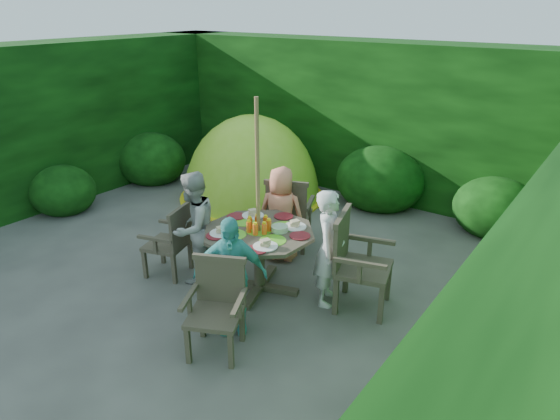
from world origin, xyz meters
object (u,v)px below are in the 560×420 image
Objects in this scene: parasol_pole at (258,200)px; child_right at (329,248)px; child_front at (230,275)px; patio_table at (259,240)px; dome_tent at (252,197)px; garden_chair_left at (172,240)px; child_left at (194,227)px; garden_chair_front at (217,305)px; garden_chair_back at (289,213)px; garden_chair_right at (356,261)px; child_back at (281,214)px.

parasol_pole is 1.69× the size of child_right.
child_right is at bearing 25.82° from child_front.
dome_tent reaches higher than patio_table.
child_left is at bearing 91.11° from garden_chair_left.
parasol_pole is at bearing -65.23° from dome_tent.
parasol_pole is at bearing 99.06° from child_left.
patio_table is at bearing 81.44° from garden_chair_front.
parasol_pole reaches higher than garden_chair_back.
dome_tent is at bearing 88.89° from child_front.
child_front is at bearing -72.44° from patio_table.
garden_chair_right is (1.04, 0.34, -0.55)m from parasol_pole.
parasol_pole is 1.22m from garden_chair_right.
child_front is (-0.52, -1.01, -0.04)m from child_right.
garden_chair_left is 0.65× the size of child_right.
patio_table is at bearing 30.68° from parasol_pole.
dome_tent is at bearing 34.82° from child_right.
child_front is (1.30, -0.42, 0.16)m from garden_chair_left.
garden_chair_left is at bearing 126.98° from garden_chair_front.
child_right is at bearing -52.54° from dome_tent.
garden_chair_back is 0.73× the size of child_left.
garden_chair_back is 1.37m from child_left.
garden_chair_front is at bearing 142.97° from child_right.
parasol_pole is 0.94m from child_back.
garden_chair_back reaches higher than garden_chair_front.
garden_chair_right reaches higher than garden_chair_front.
child_right is 1.13m from child_front.
child_front is at bearing 55.00° from garden_chair_left.
garden_chair_back is 1.90m from child_front.
child_back is (-0.25, 0.76, -0.01)m from patio_table.
child_front reaches higher than garden_chair_back.
garden_chair_left is 0.69× the size of child_front.
garden_chair_front is (1.38, -0.71, 0.01)m from garden_chair_left.
parasol_pole is 0.92m from child_right.
garden_chair_left is at bearing -162.07° from parasol_pole.
child_left is 1.13m from child_front.
garden_chair_front is (0.32, -1.06, -0.16)m from patio_table.
child_left is at bearing -80.76° from dome_tent.
child_right is (0.43, 1.30, 0.19)m from garden_chair_front.
child_left is (-0.77, -0.25, 0.04)m from patio_table.
parasol_pole is 1.27m from garden_chair_front.
child_front is (0.49, -1.52, 0.00)m from child_back.
child_front is at bearing 134.26° from child_right.
dome_tent reaches higher than child_front.
patio_table reaches higher than garden_chair_left.
garden_chair_back is at bearing 35.15° from child_right.
patio_table reaches higher than garden_chair_front.
child_right is (1.81, 0.59, 0.20)m from garden_chair_left.
child_right reaches higher than garden_chair_front.
child_front is at bearing 80.23° from garden_chair_front.
dome_tent is at bearing -59.87° from garden_chair_back.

